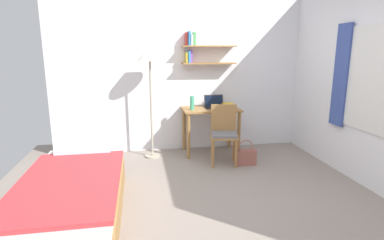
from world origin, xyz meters
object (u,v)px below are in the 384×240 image
object	(u,v)px
desk_chair	(224,132)
book_stack	(229,105)
desk	(211,117)
standing_lamp	(150,60)
bed	(74,197)
handbag	(245,157)
water_bottle	(192,103)
laptop	(214,104)

from	to	relation	value
desk_chair	book_stack	world-z (taller)	desk_chair
desk	standing_lamp	distance (m)	1.35
bed	desk	world-z (taller)	desk
desk_chair	handbag	distance (m)	0.49
water_bottle	handbag	world-z (taller)	water_bottle
desk	laptop	xyz separation A→B (m)	(0.08, 0.07, 0.21)
bed	laptop	xyz separation A→B (m)	(1.93, 1.87, 0.57)
standing_lamp	laptop	bearing A→B (deg)	6.15
water_bottle	bed	bearing A→B (deg)	-131.47
water_bottle	handbag	size ratio (longest dim) A/B	0.56
bed	standing_lamp	bearing A→B (deg)	63.49
desk_chair	water_bottle	size ratio (longest dim) A/B	4.05
desk_chair	water_bottle	distance (m)	0.71
bed	desk	xyz separation A→B (m)	(1.85, 1.80, 0.37)
book_stack	desk_chair	bearing A→B (deg)	-112.77
water_bottle	desk_chair	bearing A→B (deg)	-46.94
laptop	handbag	xyz separation A→B (m)	(0.31, -0.73, -0.68)
standing_lamp	handbag	xyz separation A→B (m)	(1.36, -0.62, -1.41)
standing_lamp	book_stack	world-z (taller)	standing_lamp
bed	handbag	world-z (taller)	bed
desk	desk_chair	bearing A→B (deg)	-80.69
laptop	book_stack	xyz separation A→B (m)	(0.23, -0.06, -0.02)
bed	desk_chair	xyz separation A→B (m)	(1.94, 1.29, 0.26)
desk_chair	handbag	size ratio (longest dim) A/B	2.25
book_stack	standing_lamp	bearing A→B (deg)	-177.51
desk_chair	water_bottle	xyz separation A→B (m)	(-0.41, 0.44, 0.38)
laptop	water_bottle	bearing A→B (deg)	-159.97
standing_lamp	water_bottle	bearing A→B (deg)	-2.91
standing_lamp	book_stack	size ratio (longest dim) A/B	7.63
desk	desk_chair	xyz separation A→B (m)	(0.08, -0.51, -0.11)
laptop	book_stack	world-z (taller)	laptop
desk_chair	book_stack	bearing A→B (deg)	67.23
bed	desk	size ratio (longest dim) A/B	2.17
desk	laptop	distance (m)	0.23
laptop	bed	bearing A→B (deg)	-135.81
desk_chair	desk	bearing A→B (deg)	99.31
desk	handbag	distance (m)	0.90
desk_chair	standing_lamp	world-z (taller)	standing_lamp
bed	desk	bearing A→B (deg)	44.24
laptop	handbag	bearing A→B (deg)	-67.02
water_bottle	book_stack	bearing A→B (deg)	8.00
laptop	standing_lamp	bearing A→B (deg)	-173.85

